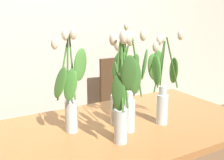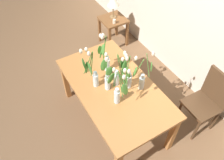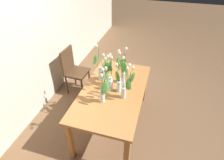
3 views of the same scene
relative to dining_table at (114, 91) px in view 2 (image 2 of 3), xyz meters
name	(u,v)px [view 2 (image 2 of 3)]	position (x,y,z in m)	size (l,w,h in m)	color
ground_plane	(114,119)	(0.00, 0.00, -0.65)	(18.00, 18.00, 0.00)	brown
room_wall_rear	(213,9)	(0.00, 1.43, 0.70)	(9.00, 0.10, 2.70)	beige
dining_table	(114,91)	(0.00, 0.00, 0.00)	(1.60, 0.90, 0.74)	#B7753D
tulip_vase_0	(107,78)	(-0.01, -0.09, 0.28)	(0.24, 0.12, 0.56)	silver
tulip_vase_1	(142,78)	(0.19, 0.26, 0.28)	(0.16, 0.25, 0.59)	silver
tulip_vase_2	(119,74)	(0.01, 0.06, 0.28)	(0.15, 0.17, 0.53)	silver
tulip_vase_3	(92,73)	(-0.14, -0.22, 0.31)	(0.17, 0.18, 0.58)	silver
tulip_vase_4	(128,76)	(0.09, 0.13, 0.28)	(0.20, 0.14, 0.54)	silver
tulip_vase_5	(105,57)	(-0.30, 0.04, 0.31)	(0.20, 0.14, 0.58)	silver
tulip_vase_6	(119,88)	(0.23, -0.07, 0.32)	(0.23, 0.22, 0.55)	silver
dining_chair	(208,100)	(0.66, 1.01, -0.12)	(0.42, 0.42, 0.93)	#4C331E
side_table	(113,24)	(-1.52, 0.90, -0.22)	(0.44, 0.44, 0.55)	brown
table_lamp	(113,2)	(-1.56, 0.92, 0.21)	(0.22, 0.22, 0.40)	olive
pillar_candle	(114,21)	(-1.39, 0.84, -0.06)	(0.06, 0.06, 0.07)	beige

